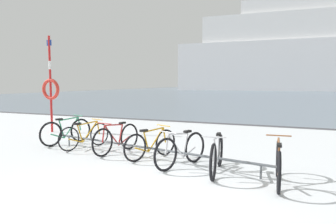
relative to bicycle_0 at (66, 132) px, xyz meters
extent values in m
cube|color=slate|center=(4.13, 61.34, -0.41)|extent=(80.00, 110.00, 0.08)
cube|color=#47474C|center=(4.13, 6.34, -0.39)|extent=(80.00, 0.50, 0.05)
cylinder|color=#4C5156|center=(2.99, -0.71, -0.09)|extent=(6.12, 1.25, 0.05)
cylinder|color=#4C5156|center=(0.24, -0.17, -0.23)|extent=(0.04, 0.04, 0.28)
cylinder|color=#4C5156|center=(5.74, -1.25, -0.23)|extent=(0.04, 0.04, 0.28)
torus|color=black|center=(0.14, 0.48, -0.02)|extent=(0.25, 0.70, 0.72)
torus|color=black|center=(-0.14, -0.48, -0.02)|extent=(0.25, 0.70, 0.72)
cylinder|color=#2D8C60|center=(0.05, 0.17, 0.11)|extent=(0.18, 0.52, 0.60)
cylinder|color=#2D8C60|center=(-0.04, -0.15, 0.08)|extent=(0.09, 0.19, 0.53)
cylinder|color=#2D8C60|center=(0.03, 0.09, 0.37)|extent=(0.22, 0.64, 0.09)
cylinder|color=#2D8C60|center=(-0.08, -0.28, -0.10)|extent=(0.16, 0.43, 0.19)
cylinder|color=#2D8C60|center=(0.13, 0.44, 0.19)|extent=(0.07, 0.12, 0.42)
cube|color=black|center=(-0.06, -0.22, 0.39)|extent=(0.13, 0.21, 0.05)
cylinder|color=#2D8C60|center=(0.12, 0.40, 0.45)|extent=(0.45, 0.15, 0.02)
torus|color=black|center=(1.01, 0.23, -0.05)|extent=(0.21, 0.64, 0.66)
torus|color=black|center=(0.75, -0.76, -0.05)|extent=(0.21, 0.64, 0.66)
cylinder|color=gold|center=(0.93, -0.09, 0.07)|extent=(0.18, 0.53, 0.56)
cylinder|color=gold|center=(0.84, -0.42, 0.05)|extent=(0.08, 0.19, 0.50)
cylinder|color=gold|center=(0.91, -0.17, 0.32)|extent=(0.21, 0.66, 0.08)
cylinder|color=gold|center=(0.80, -0.55, -0.12)|extent=(0.15, 0.44, 0.18)
cylinder|color=gold|center=(1.00, 0.19, 0.15)|extent=(0.06, 0.12, 0.40)
cube|color=black|center=(0.82, -0.49, 0.34)|extent=(0.13, 0.21, 0.05)
cylinder|color=gold|center=(0.99, 0.15, 0.39)|extent=(0.45, 0.14, 0.02)
torus|color=black|center=(1.93, -0.92, -0.02)|extent=(0.17, 0.71, 0.71)
torus|color=black|center=(2.10, 0.08, -0.02)|extent=(0.17, 0.71, 0.71)
cylinder|color=#B22D2D|center=(1.98, -0.60, 0.11)|extent=(0.13, 0.53, 0.60)
cylinder|color=#B22D2D|center=(2.04, -0.27, 0.08)|extent=(0.07, 0.19, 0.54)
cylinder|color=#B22D2D|center=(2.00, -0.52, 0.37)|extent=(0.15, 0.66, 0.09)
cylinder|color=#B22D2D|center=(2.06, -0.14, -0.10)|extent=(0.11, 0.44, 0.19)
cylinder|color=#B22D2D|center=(1.93, -0.89, 0.19)|extent=(0.05, 0.12, 0.42)
cube|color=black|center=(2.05, -0.20, 0.39)|extent=(0.11, 0.21, 0.05)
cylinder|color=#B22D2D|center=(1.94, -0.85, 0.45)|extent=(0.46, 0.10, 0.02)
torus|color=black|center=(3.28, -0.17, -0.05)|extent=(0.30, 0.62, 0.66)
torus|color=black|center=(2.91, -1.06, -0.05)|extent=(0.30, 0.62, 0.66)
cylinder|color=gold|center=(3.16, -0.46, 0.07)|extent=(0.23, 0.48, 0.55)
cylinder|color=gold|center=(3.04, -0.75, 0.05)|extent=(0.10, 0.18, 0.49)
cylinder|color=gold|center=(3.13, -0.52, 0.31)|extent=(0.28, 0.59, 0.08)
cylinder|color=gold|center=(2.99, -0.87, -0.12)|extent=(0.20, 0.40, 0.18)
cylinder|color=gold|center=(3.27, -0.20, 0.15)|extent=(0.08, 0.11, 0.39)
cube|color=black|center=(3.01, -0.81, 0.33)|extent=(0.15, 0.22, 0.05)
cylinder|color=gold|center=(3.26, -0.23, 0.39)|extent=(0.43, 0.20, 0.02)
torus|color=black|center=(3.87, -1.48, -0.02)|extent=(0.28, 0.68, 0.70)
torus|color=black|center=(4.19, -0.55, -0.02)|extent=(0.28, 0.68, 0.70)
cylinder|color=silver|center=(3.97, -1.18, 0.10)|extent=(0.20, 0.50, 0.59)
cylinder|color=silver|center=(4.07, -0.88, 0.08)|extent=(0.09, 0.18, 0.53)
cylinder|color=silver|center=(3.99, -1.11, 0.36)|extent=(0.24, 0.62, 0.08)
cylinder|color=silver|center=(4.12, -0.75, -0.10)|extent=(0.17, 0.42, 0.19)
cylinder|color=silver|center=(3.88, -1.45, 0.18)|extent=(0.07, 0.12, 0.41)
cube|color=black|center=(4.10, -0.81, 0.37)|extent=(0.14, 0.22, 0.05)
cylinder|color=silver|center=(3.89, -1.41, 0.43)|extent=(0.44, 0.17, 0.02)
torus|color=black|center=(4.93, -1.71, -0.02)|extent=(0.15, 0.71, 0.71)
torus|color=black|center=(4.79, -0.64, -0.02)|extent=(0.15, 0.71, 0.71)
cylinder|color=silver|center=(4.89, -1.36, 0.10)|extent=(0.11, 0.57, 0.59)
cylinder|color=silver|center=(4.84, -1.01, 0.08)|extent=(0.06, 0.20, 0.53)
cylinder|color=silver|center=(4.88, -1.28, 0.36)|extent=(0.13, 0.71, 0.09)
cylinder|color=silver|center=(4.82, -0.87, -0.10)|extent=(0.10, 0.47, 0.19)
cylinder|color=silver|center=(4.93, -1.67, 0.18)|extent=(0.05, 0.12, 0.42)
cube|color=black|center=(4.83, -0.93, 0.38)|extent=(0.11, 0.21, 0.05)
cylinder|color=silver|center=(4.92, -1.63, 0.44)|extent=(0.46, 0.08, 0.02)
torus|color=black|center=(6.01, -0.96, -0.02)|extent=(0.12, 0.72, 0.72)
torus|color=black|center=(6.10, -1.96, -0.02)|extent=(0.12, 0.72, 0.72)
cylinder|color=brown|center=(6.04, -1.29, 0.11)|extent=(0.08, 0.53, 0.60)
cylinder|color=brown|center=(6.07, -1.61, 0.09)|extent=(0.05, 0.19, 0.54)
cylinder|color=brown|center=(6.05, -1.36, 0.37)|extent=(0.10, 0.65, 0.09)
cylinder|color=brown|center=(6.08, -1.74, -0.10)|extent=(0.08, 0.44, 0.20)
cylinder|color=brown|center=(6.02, -1.00, 0.19)|extent=(0.05, 0.11, 0.42)
cube|color=black|center=(6.08, -1.68, 0.39)|extent=(0.10, 0.21, 0.05)
cylinder|color=brown|center=(6.02, -1.04, 0.45)|extent=(0.46, 0.07, 0.02)
cylinder|color=red|center=(-2.08, 1.61, 1.37)|extent=(0.08, 0.08, 3.49)
cylinder|color=white|center=(-2.08, 1.61, 2.07)|extent=(0.09, 0.09, 0.30)
torus|color=red|center=(-2.08, 1.61, 1.20)|extent=(0.78, 0.12, 0.78)
cube|color=navy|center=(-2.08, 1.61, 2.87)|extent=(0.20, 0.03, 0.20)
cube|color=white|center=(6.97, 64.62, 4.72)|extent=(53.83, 11.22, 10.19)
cube|color=white|center=(5.63, 64.59, 12.62)|extent=(40.39, 9.41, 5.61)
cube|color=white|center=(5.63, 64.59, 16.85)|extent=(24.28, 7.54, 2.85)
camera|label=1|loc=(6.44, -7.34, 1.47)|focal=33.89mm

